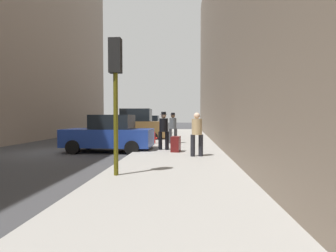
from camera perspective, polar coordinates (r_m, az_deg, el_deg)
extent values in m
plane|color=#38383A|center=(13.75, -23.63, -5.23)|extent=(120.00, 120.00, 0.00)
cube|color=gray|center=(12.18, 2.34, -5.62)|extent=(4.00, 40.00, 0.15)
cube|color=navy|center=(12.97, -12.82, -2.47)|extent=(4.24, 1.95, 0.84)
cube|color=black|center=(12.87, -12.00, 0.84)|extent=(1.93, 1.61, 0.70)
cylinder|color=black|center=(14.33, -16.84, -3.56)|extent=(0.65, 0.24, 0.64)
cylinder|color=black|center=(12.66, -20.02, -4.34)|extent=(0.65, 0.24, 0.64)
cylinder|color=black|center=(13.53, -6.07, -3.81)|extent=(0.65, 0.24, 0.64)
cylinder|color=black|center=(11.75, -7.88, -4.73)|extent=(0.65, 0.24, 0.64)
cube|color=brown|center=(18.73, -7.50, -0.64)|extent=(4.63, 1.93, 1.10)
cube|color=black|center=(18.67, -6.91, 2.36)|extent=(2.10, 1.60, 0.90)
cylinder|color=black|center=(19.98, -11.23, -1.93)|extent=(0.64, 0.23, 0.64)
cylinder|color=black|center=(18.21, -12.66, -2.33)|extent=(0.64, 0.23, 0.64)
cylinder|color=black|center=(19.46, -2.66, -2.00)|extent=(0.64, 0.23, 0.64)
cylinder|color=black|center=(17.63, -3.26, -2.43)|extent=(0.64, 0.23, 0.64)
cube|color=slate|center=(24.47, -4.75, -0.30)|extent=(4.23, 1.92, 0.84)
cube|color=black|center=(24.42, -4.29, 1.46)|extent=(1.92, 1.60, 0.70)
cylinder|color=black|center=(25.61, -7.50, -1.03)|extent=(0.64, 0.23, 0.64)
cylinder|color=black|center=(23.81, -8.30, -1.27)|extent=(0.64, 0.23, 0.64)
cylinder|color=black|center=(25.26, -1.39, -1.06)|extent=(0.64, 0.23, 0.64)
cylinder|color=black|center=(23.42, -1.74, -1.30)|extent=(0.64, 0.23, 0.64)
cylinder|color=red|center=(15.18, -3.17, -2.77)|extent=(0.22, 0.22, 0.55)
sphere|color=red|center=(15.15, -3.18, -1.52)|extent=(0.20, 0.20, 0.20)
cylinder|color=red|center=(15.20, -3.77, -2.66)|extent=(0.10, 0.09, 0.09)
cylinder|color=red|center=(15.16, -2.57, -2.67)|extent=(0.10, 0.09, 0.09)
cylinder|color=#514C0F|center=(7.05, -11.32, 3.99)|extent=(0.12, 0.12, 3.60)
cube|color=black|center=(7.22, -11.40, 14.76)|extent=(0.32, 0.24, 0.90)
sphere|color=red|center=(7.41, -11.13, 16.65)|extent=(0.14, 0.14, 0.14)
sphere|color=yellow|center=(7.35, -11.12, 14.54)|extent=(0.14, 0.14, 0.14)
sphere|color=green|center=(7.29, -11.10, 12.39)|extent=(0.14, 0.14, 0.14)
cylinder|color=black|center=(12.24, -0.22, -3.23)|extent=(0.20, 0.20, 0.85)
cylinder|color=black|center=(12.30, -1.69, -3.20)|extent=(0.20, 0.20, 0.85)
cylinder|color=black|center=(12.22, -0.96, 0.22)|extent=(0.44, 0.44, 0.62)
sphere|color=tan|center=(12.22, -0.96, 2.23)|extent=(0.24, 0.24, 0.24)
cylinder|color=black|center=(12.22, -0.96, 2.57)|extent=(0.34, 0.34, 0.02)
cylinder|color=black|center=(12.22, -0.96, 2.85)|extent=(0.23, 0.23, 0.11)
cylinder|color=black|center=(10.30, 5.42, -4.25)|extent=(0.21, 0.21, 0.85)
cylinder|color=black|center=(10.37, 7.15, -4.21)|extent=(0.21, 0.21, 0.85)
cylinder|color=tan|center=(10.28, 6.30, -0.16)|extent=(0.47, 0.47, 0.62)
sphere|color=beige|center=(10.27, 6.31, 2.24)|extent=(0.24, 0.24, 0.24)
cylinder|color=#333338|center=(15.26, 1.67, -2.17)|extent=(0.22, 0.22, 0.85)
cylinder|color=#333338|center=(15.19, 0.49, -2.19)|extent=(0.22, 0.22, 0.85)
cylinder|color=#4C5156|center=(15.19, 1.08, 0.58)|extent=(0.50, 0.50, 0.62)
sphere|color=#997051|center=(15.18, 1.08, 2.21)|extent=(0.24, 0.24, 0.24)
cylinder|color=black|center=(15.18, 1.08, 2.48)|extent=(0.34, 0.34, 0.02)
cylinder|color=black|center=(15.18, 1.08, 2.71)|extent=(0.23, 0.23, 0.11)
cube|color=#591414|center=(11.60, 1.69, -3.95)|extent=(0.44, 0.61, 0.68)
cylinder|color=#333333|center=(11.56, 1.69, -1.38)|extent=(0.02, 0.02, 0.36)
cube|color=#472D19|center=(17.95, -1.13, -2.44)|extent=(0.32, 0.44, 0.28)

